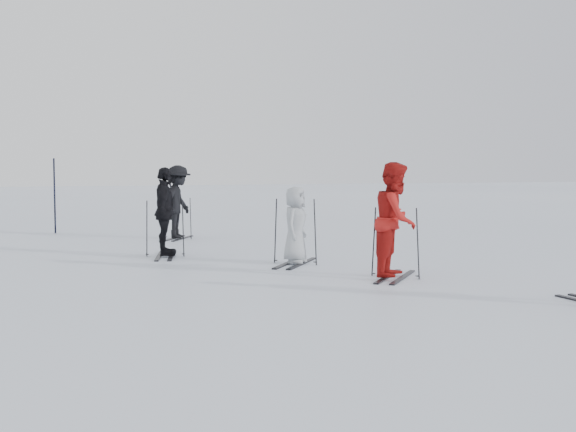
{
  "coord_description": "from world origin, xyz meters",
  "views": [
    {
      "loc": [
        -4.41,
        -12.08,
        1.97
      ],
      "look_at": [
        0.0,
        1.0,
        1.0
      ],
      "focal_mm": 45.0,
      "sensor_mm": 36.0,
      "label": 1
    }
  ],
  "objects_px": {
    "skier_red": "(396,221)",
    "piste_marker": "(55,196)",
    "skier_grey": "(295,226)",
    "skier_uphill_left": "(165,213)",
    "skier_uphill_far": "(178,203)"
  },
  "relations": [
    {
      "from": "skier_red",
      "to": "piste_marker",
      "type": "bearing_deg",
      "value": 67.36
    },
    {
      "from": "skier_grey",
      "to": "piste_marker",
      "type": "xyz_separation_m",
      "value": [
        -4.47,
        8.41,
        0.33
      ]
    },
    {
      "from": "skier_uphill_left",
      "to": "skier_uphill_far",
      "type": "distance_m",
      "value": 3.81
    },
    {
      "from": "skier_grey",
      "to": "skier_uphill_left",
      "type": "bearing_deg",
      "value": 84.91
    },
    {
      "from": "skier_red",
      "to": "skier_grey",
      "type": "bearing_deg",
      "value": 65.58
    },
    {
      "from": "skier_grey",
      "to": "piste_marker",
      "type": "relative_size",
      "value": 0.7
    },
    {
      "from": "skier_uphill_far",
      "to": "piste_marker",
      "type": "relative_size",
      "value": 0.89
    },
    {
      "from": "skier_red",
      "to": "piste_marker",
      "type": "relative_size",
      "value": 0.92
    },
    {
      "from": "skier_red",
      "to": "skier_grey",
      "type": "xyz_separation_m",
      "value": [
        -1.08,
        2.24,
        -0.24
      ]
    },
    {
      "from": "piste_marker",
      "to": "skier_uphill_far",
      "type": "bearing_deg",
      "value": -40.85
    },
    {
      "from": "skier_red",
      "to": "skier_uphill_far",
      "type": "height_order",
      "value": "skier_red"
    },
    {
      "from": "skier_red",
      "to": "piste_marker",
      "type": "distance_m",
      "value": 12.01
    },
    {
      "from": "skier_red",
      "to": "skier_grey",
      "type": "distance_m",
      "value": 2.5
    },
    {
      "from": "piste_marker",
      "to": "skier_uphill_left",
      "type": "bearing_deg",
      "value": -71.13
    },
    {
      "from": "skier_uphill_far",
      "to": "skier_uphill_left",
      "type": "bearing_deg",
      "value": -164.21
    }
  ]
}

